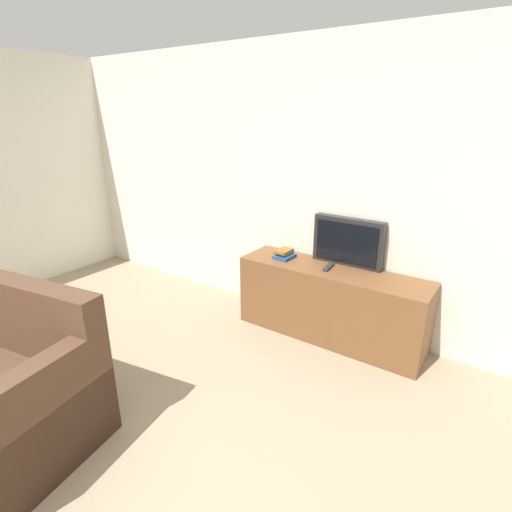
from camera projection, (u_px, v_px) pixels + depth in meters
name	position (u px, v px, depth m)	size (l,w,h in m)	color
wall_back	(303.00, 188.00, 3.75)	(9.00, 0.06, 2.60)	silver
tv_stand	(330.00, 303.00, 3.62)	(1.70, 0.45, 0.67)	brown
television	(348.00, 242.00, 3.54)	(0.64, 0.09, 0.43)	black
book_stack	(284.00, 254.00, 3.77)	(0.17, 0.20, 0.08)	#23478E
remote_on_stand	(329.00, 267.00, 3.52)	(0.06, 0.20, 0.02)	#2D2D2D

